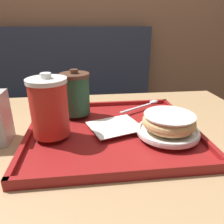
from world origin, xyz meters
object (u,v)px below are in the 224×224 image
object	(u,v)px
spoon	(148,104)
coffee_cup_rear	(75,93)
donut_chocolate_glazed	(169,121)
coffee_cup_front	(49,107)

from	to	relation	value
spoon	coffee_cup_rear	bearing A→B (deg)	158.85
donut_chocolate_glazed	coffee_cup_rear	bearing A→B (deg)	144.47
coffee_cup_rear	spoon	size ratio (longest dim) A/B	0.89
coffee_cup_front	donut_chocolate_glazed	xyz separation A→B (m)	(0.28, -0.03, -0.04)
coffee_cup_rear	spoon	world-z (taller)	coffee_cup_rear
coffee_cup_front	donut_chocolate_glazed	bearing A→B (deg)	-6.65
coffee_cup_front	spoon	xyz separation A→B (m)	(0.29, 0.17, -0.07)
coffee_cup_front	spoon	size ratio (longest dim) A/B	1.01
coffee_cup_rear	donut_chocolate_glazed	size ratio (longest dim) A/B	1.04
coffee_cup_front	coffee_cup_rear	world-z (taller)	coffee_cup_front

